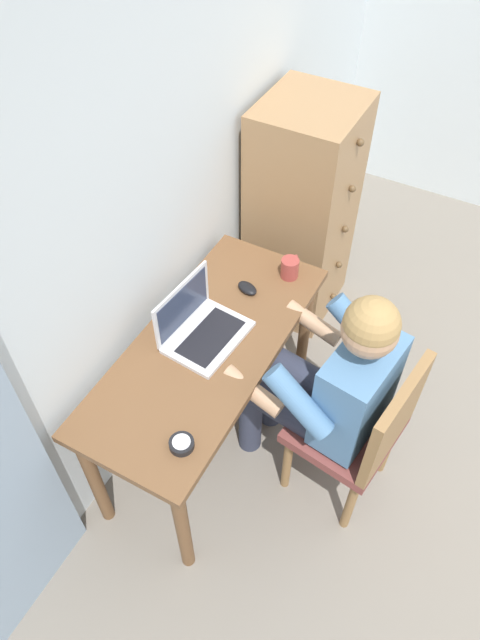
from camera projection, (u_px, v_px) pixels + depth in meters
The scene contains 9 objects.
wall_back at pixel (171, 167), 2.25m from camera, with size 4.80×0.05×2.50m, color silver.
desk at pixel (208, 361), 2.42m from camera, with size 1.26×0.54×0.73m.
dresser at pixel (302, 215), 3.05m from camera, with size 0.51×0.49×1.25m.
chair at pixel (362, 429), 2.34m from camera, with size 0.47×0.46×0.88m.
person_seated at pixel (328, 382), 2.27m from camera, with size 0.59×0.62×1.19m.
laptop at pixel (200, 326), 2.33m from camera, with size 0.36×0.28×0.24m.
computer_mouse at pixel (247, 288), 2.52m from camera, with size 0.06×0.10×0.03m, color black.
desk_clock at pixel (182, 444), 2.01m from camera, with size 0.09×0.09×0.03m.
coffee_mug at pixel (290, 268), 2.56m from camera, with size 0.12×0.08×0.09m.
Camera 1 is at (-1.58, 1.04, 2.54)m, focal length 32.33 mm.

